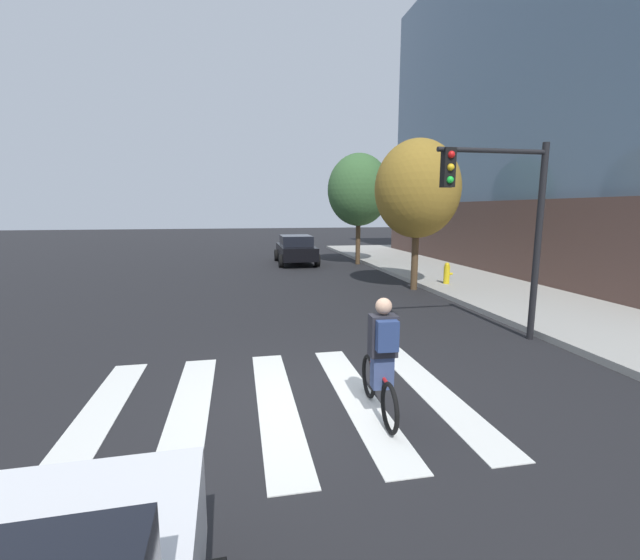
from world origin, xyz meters
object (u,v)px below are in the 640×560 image
sedan_mid (296,249)px  street_tree_mid (359,190)px  fire_hydrant (447,273)px  cyclist (382,359)px  traffic_light_near (506,208)px  street_tree_near (417,189)px

sedan_mid → street_tree_mid: size_ratio=0.77×
sedan_mid → fire_hydrant: (4.48, -7.95, -0.24)m
fire_hydrant → cyclist: bearing=-122.3°
cyclist → street_tree_mid: (4.30, 16.00, 2.98)m
sedan_mid → traffic_light_near: bearing=-80.0°
sedan_mid → fire_hydrant: sedan_mid is taller
cyclist → street_tree_mid: street_tree_mid is taller
cyclist → street_tree_mid: 16.84m
sedan_mid → fire_hydrant: 9.13m
traffic_light_near → fire_hydrant: 6.85m
street_tree_near → cyclist: bearing=-116.1°
cyclist → sedan_mid: bearing=86.1°
cyclist → street_tree_near: 10.13m
fire_hydrant → street_tree_near: 3.28m
sedan_mid → street_tree_mid: 4.47m
traffic_light_near → street_tree_mid: street_tree_mid is taller
street_tree_near → street_tree_mid: bearing=90.0°
street_tree_near → street_tree_mid: (0.00, 7.24, 0.29)m
street_tree_near → fire_hydrant: bearing=4.5°
cyclist → traffic_light_near: 4.97m
sedan_mid → street_tree_near: 9.08m
sedan_mid → traffic_light_near: (2.47, -14.06, 2.09)m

